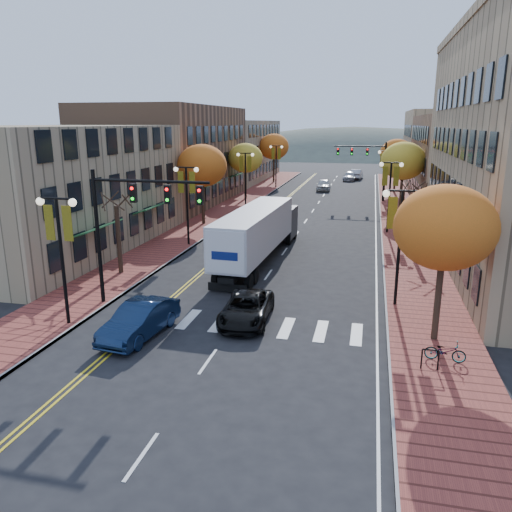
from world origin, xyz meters
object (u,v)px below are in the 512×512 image
Objects in this scene: navy_sedan at (140,320)px; bicycle at (445,351)px; black_suv at (247,308)px; semi_truck at (260,230)px.

navy_sedan is 12.86m from bicycle.
black_suv is 3.04× the size of bicycle.
semi_truck reaches higher than black_suv.
navy_sedan reaches higher than bicycle.
navy_sedan is at bearing 97.06° from bicycle.
semi_truck reaches higher than navy_sedan.
navy_sedan is (-2.46, -13.39, -1.42)m from semi_truck.
navy_sedan reaches higher than black_suv.
bicycle is (8.66, -2.52, -0.10)m from black_suv.
semi_truck is 10.92m from black_suv.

